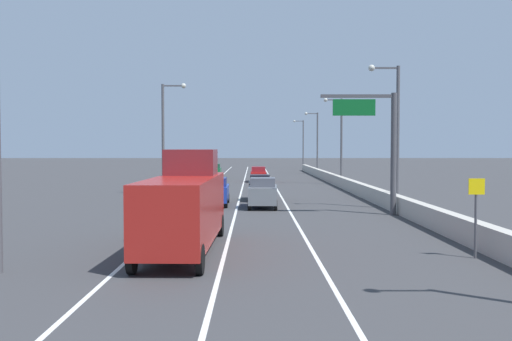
{
  "coord_description": "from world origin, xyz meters",
  "views": [
    {
      "loc": [
        -0.89,
        -4.19,
        4.15
      ],
      "look_at": [
        -0.67,
        37.35,
        2.49
      ],
      "focal_mm": 40.24,
      "sensor_mm": 36.0,
      "label": 1
    }
  ],
  "objects_px": {
    "lamp_post_left_near": "(4,103)",
    "car_gray_5": "(263,193)",
    "car_blue_0": "(216,191)",
    "lamp_post_right_third": "(339,135)",
    "overhead_sign_gantry": "(382,138)",
    "car_black_2": "(260,188)",
    "lamp_post_left_mid": "(166,131)",
    "lamp_post_right_fifth": "(302,140)",
    "car_red_4": "(258,174)",
    "car_green_3": "(215,171)",
    "car_yellow_1": "(183,187)",
    "lamp_post_right_fourth": "(316,138)",
    "box_truck": "(185,205)",
    "lamp_post_right_second": "(394,126)",
    "speed_advisory_sign": "(476,211)"
  },
  "relations": [
    {
      "from": "car_black_2",
      "to": "car_green_3",
      "type": "distance_m",
      "value": 34.38
    },
    {
      "from": "lamp_post_right_second",
      "to": "lamp_post_right_fifth",
      "type": "height_order",
      "value": "same"
    },
    {
      "from": "overhead_sign_gantry",
      "to": "car_red_4",
      "type": "relative_size",
      "value": 1.62
    },
    {
      "from": "lamp_post_right_fourth",
      "to": "lamp_post_left_near",
      "type": "xyz_separation_m",
      "value": [
        -18.04,
        -71.21,
        0.0
      ]
    },
    {
      "from": "lamp_post_right_fourth",
      "to": "box_truck",
      "type": "xyz_separation_m",
      "value": [
        -12.6,
        -67.29,
        -3.74
      ]
    },
    {
      "from": "car_red_4",
      "to": "lamp_post_right_third",
      "type": "bearing_deg",
      "value": -28.07
    },
    {
      "from": "car_yellow_1",
      "to": "lamp_post_right_third",
      "type": "bearing_deg",
      "value": 50.26
    },
    {
      "from": "overhead_sign_gantry",
      "to": "lamp_post_right_third",
      "type": "xyz_separation_m",
      "value": [
        1.78,
        29.27,
        0.87
      ]
    },
    {
      "from": "lamp_post_right_fifth",
      "to": "car_red_4",
      "type": "height_order",
      "value": "lamp_post_right_fifth"
    },
    {
      "from": "speed_advisory_sign",
      "to": "car_yellow_1",
      "type": "height_order",
      "value": "speed_advisory_sign"
    },
    {
      "from": "overhead_sign_gantry",
      "to": "lamp_post_right_third",
      "type": "distance_m",
      "value": 29.34
    },
    {
      "from": "overhead_sign_gantry",
      "to": "lamp_post_right_fourth",
      "type": "xyz_separation_m",
      "value": [
        1.97,
        55.01,
        0.87
      ]
    },
    {
      "from": "overhead_sign_gantry",
      "to": "speed_advisory_sign",
      "type": "height_order",
      "value": "overhead_sign_gantry"
    },
    {
      "from": "car_black_2",
      "to": "car_red_4",
      "type": "distance_m",
      "value": 24.17
    },
    {
      "from": "car_yellow_1",
      "to": "car_black_2",
      "type": "relative_size",
      "value": 1.03
    },
    {
      "from": "speed_advisory_sign",
      "to": "box_truck",
      "type": "distance_m",
      "value": 11.18
    },
    {
      "from": "lamp_post_right_third",
      "to": "lamp_post_left_near",
      "type": "relative_size",
      "value": 1.0
    },
    {
      "from": "lamp_post_right_fourth",
      "to": "car_gray_5",
      "type": "relative_size",
      "value": 2.21
    },
    {
      "from": "car_red_4",
      "to": "lamp_post_right_fourth",
      "type": "bearing_deg",
      "value": 66.21
    },
    {
      "from": "lamp_post_right_third",
      "to": "car_gray_5",
      "type": "bearing_deg",
      "value": -109.7
    },
    {
      "from": "lamp_post_left_mid",
      "to": "car_yellow_1",
      "type": "xyz_separation_m",
      "value": [
        1.93,
        -3.81,
        -4.62
      ]
    },
    {
      "from": "car_gray_5",
      "to": "car_blue_0",
      "type": "bearing_deg",
      "value": 152.45
    },
    {
      "from": "lamp_post_left_near",
      "to": "car_gray_5",
      "type": "height_order",
      "value": "lamp_post_left_near"
    },
    {
      "from": "lamp_post_right_fourth",
      "to": "lamp_post_right_fifth",
      "type": "relative_size",
      "value": 1.0
    },
    {
      "from": "lamp_post_right_third",
      "to": "speed_advisory_sign",
      "type": "bearing_deg",
      "value": -91.77
    },
    {
      "from": "lamp_post_right_third",
      "to": "box_truck",
      "type": "relative_size",
      "value": 1.01
    },
    {
      "from": "lamp_post_right_fourth",
      "to": "box_truck",
      "type": "relative_size",
      "value": 1.01
    },
    {
      "from": "lamp_post_left_near",
      "to": "car_red_4",
      "type": "height_order",
      "value": "lamp_post_left_near"
    },
    {
      "from": "overhead_sign_gantry",
      "to": "lamp_post_right_second",
      "type": "bearing_deg",
      "value": 65.58
    },
    {
      "from": "speed_advisory_sign",
      "to": "car_red_4",
      "type": "height_order",
      "value": "speed_advisory_sign"
    },
    {
      "from": "lamp_post_right_third",
      "to": "box_truck",
      "type": "distance_m",
      "value": 43.53
    },
    {
      "from": "lamp_post_left_mid",
      "to": "box_truck",
      "type": "height_order",
      "value": "lamp_post_left_mid"
    },
    {
      "from": "lamp_post_right_second",
      "to": "lamp_post_left_mid",
      "type": "xyz_separation_m",
      "value": [
        -17.05,
        11.15,
        0.0
      ]
    },
    {
      "from": "lamp_post_right_fourth",
      "to": "lamp_post_left_mid",
      "type": "xyz_separation_m",
      "value": [
        -17.41,
        -40.32,
        0.0
      ]
    },
    {
      "from": "car_yellow_1",
      "to": "car_black_2",
      "type": "xyz_separation_m",
      "value": [
        6.15,
        -0.95,
        0.02
      ]
    },
    {
      "from": "car_green_3",
      "to": "lamp_post_right_fifth",
      "type": "bearing_deg",
      "value": 67.64
    },
    {
      "from": "lamp_post_left_mid",
      "to": "lamp_post_right_fifth",
      "type": "bearing_deg",
      "value": 75.22
    },
    {
      "from": "lamp_post_right_fourth",
      "to": "car_red_4",
      "type": "xyz_separation_m",
      "value": [
        -9.22,
        -20.92,
        -4.67
      ]
    },
    {
      "from": "lamp_post_left_mid",
      "to": "car_black_2",
      "type": "distance_m",
      "value": 10.44
    },
    {
      "from": "overhead_sign_gantry",
      "to": "car_gray_5",
      "type": "bearing_deg",
      "value": 150.13
    },
    {
      "from": "car_blue_0",
      "to": "car_yellow_1",
      "type": "relative_size",
      "value": 1.11
    },
    {
      "from": "lamp_post_right_third",
      "to": "lamp_post_right_fourth",
      "type": "distance_m",
      "value": 25.74
    },
    {
      "from": "car_blue_0",
      "to": "car_gray_5",
      "type": "xyz_separation_m",
      "value": [
        3.35,
        -1.75,
        0.04
      ]
    },
    {
      "from": "car_green_3",
      "to": "car_red_4",
      "type": "height_order",
      "value": "car_green_3"
    },
    {
      "from": "overhead_sign_gantry",
      "to": "car_black_2",
      "type": "bearing_deg",
      "value": 126.63
    },
    {
      "from": "car_green_3",
      "to": "box_truck",
      "type": "xyz_separation_m",
      "value": [
        2.58,
        -56.08,
        0.89
      ]
    },
    {
      "from": "lamp_post_right_fourth",
      "to": "car_yellow_1",
      "type": "xyz_separation_m",
      "value": [
        -15.49,
        -44.14,
        -4.62
      ]
    },
    {
      "from": "lamp_post_right_second",
      "to": "lamp_post_right_fourth",
      "type": "distance_m",
      "value": 51.47
    },
    {
      "from": "car_black_2",
      "to": "car_yellow_1",
      "type": "bearing_deg",
      "value": 171.21
    },
    {
      "from": "car_green_3",
      "to": "lamp_post_right_third",
      "type": "bearing_deg",
      "value": -44.11
    }
  ]
}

